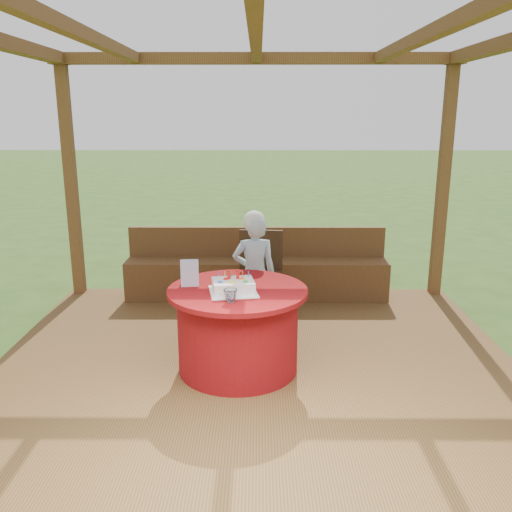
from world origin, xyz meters
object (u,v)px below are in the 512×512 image
at_px(gift_bag, 190,273).
at_px(table, 238,329).
at_px(bench, 257,275).
at_px(elderly_woman, 254,271).
at_px(chair, 260,270).
at_px(drinking_glass, 230,296).
at_px(birthday_cake, 233,286).

bearing_deg(gift_bag, table, -21.50).
bearing_deg(gift_bag, bench, 64.78).
bearing_deg(elderly_woman, table, -98.73).
xyz_separation_m(table, chair, (0.19, 1.24, 0.15)).
bearing_deg(drinking_glass, birthday_cake, 87.51).
xyz_separation_m(birthday_cake, gift_bag, (-0.37, 0.18, 0.05)).
height_order(bench, elderly_woman, elderly_woman).
bearing_deg(drinking_glass, table, 82.60).
distance_m(gift_bag, drinking_glass, 0.55).
height_order(elderly_woman, birthday_cake, elderly_woman).
bearing_deg(drinking_glass, elderly_woman, 81.63).
distance_m(table, elderly_woman, 0.89).
height_order(bench, drinking_glass, drinking_glass).
distance_m(bench, drinking_glass, 2.23).
bearing_deg(bench, table, -94.57).
xyz_separation_m(gift_bag, drinking_glass, (0.36, -0.41, -0.06)).
height_order(chair, birthday_cake, chair).
xyz_separation_m(table, gift_bag, (-0.40, 0.10, 0.45)).
bearing_deg(elderly_woman, drinking_glass, -98.37).
xyz_separation_m(table, birthday_cake, (-0.03, -0.08, 0.40)).
bearing_deg(table, drinking_glass, -97.40).
bearing_deg(chair, bench, 93.43).
relative_size(bench, table, 2.63).
distance_m(table, chair, 1.26).
bearing_deg(birthday_cake, drinking_glass, -92.49).
bearing_deg(elderly_woman, bench, 88.93).
height_order(table, elderly_woman, elderly_woman).
distance_m(bench, table, 1.86).
relative_size(birthday_cake, gift_bag, 2.02).
bearing_deg(table, bench, 85.43).
height_order(bench, table, bench).
relative_size(birthday_cake, drinking_glass, 3.98).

